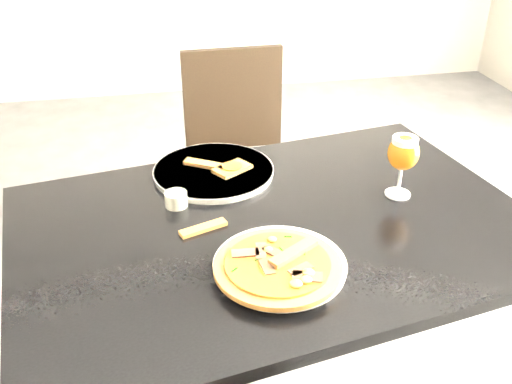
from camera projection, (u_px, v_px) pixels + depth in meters
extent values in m
cube|color=black|center=(276.00, 228.00, 1.34)|extent=(1.32, 0.99, 0.03)
cylinder|color=black|center=(55.00, 312.00, 1.64)|extent=(0.05, 0.05, 0.72)
cylinder|color=black|center=(381.00, 236.00, 1.97)|extent=(0.05, 0.05, 0.72)
cube|color=black|center=(243.00, 176.00, 2.19)|extent=(0.42, 0.42, 0.04)
cylinder|color=black|center=(209.00, 254.00, 2.14)|extent=(0.03, 0.03, 0.42)
cylinder|color=black|center=(294.00, 243.00, 2.20)|extent=(0.03, 0.03, 0.42)
cylinder|color=black|center=(198.00, 209.00, 2.41)|extent=(0.03, 0.03, 0.42)
cylinder|color=black|center=(273.00, 200.00, 2.48)|extent=(0.03, 0.03, 0.42)
cube|color=black|center=(233.00, 100.00, 2.23)|extent=(0.39, 0.04, 0.41)
cylinder|color=silver|center=(280.00, 265.00, 1.18)|extent=(0.33, 0.33, 0.01)
cylinder|color=#915A23|center=(278.00, 267.00, 1.16)|extent=(0.26, 0.26, 0.01)
cylinder|color=#AE440E|center=(278.00, 263.00, 1.15)|extent=(0.22, 0.22, 0.01)
cube|color=#452F1E|center=(291.00, 260.00, 1.15)|extent=(0.05, 0.03, 0.00)
cube|color=#452F1E|center=(284.00, 248.00, 1.19)|extent=(0.05, 0.06, 0.00)
cube|color=#452F1E|center=(256.00, 247.00, 1.19)|extent=(0.05, 0.06, 0.00)
cube|color=#452F1E|center=(264.00, 263.00, 1.14)|extent=(0.05, 0.03, 0.00)
cube|color=#452F1E|center=(271.00, 275.00, 1.11)|extent=(0.05, 0.06, 0.00)
cube|color=#452F1E|center=(301.00, 277.00, 1.11)|extent=(0.05, 0.06, 0.00)
ellipsoid|color=gold|center=(285.00, 257.00, 1.16)|extent=(0.02, 0.02, 0.01)
ellipsoid|color=gold|center=(272.00, 242.00, 1.20)|extent=(0.02, 0.02, 0.01)
ellipsoid|color=gold|center=(269.00, 258.00, 1.15)|extent=(0.02, 0.02, 0.01)
ellipsoid|color=gold|center=(253.00, 273.00, 1.11)|extent=(0.02, 0.02, 0.01)
ellipsoid|color=gold|center=(280.00, 266.00, 1.13)|extent=(0.02, 0.02, 0.01)
ellipsoid|color=gold|center=(309.00, 267.00, 1.13)|extent=(0.02, 0.02, 0.01)
cube|color=#0C3F0B|center=(279.00, 258.00, 1.16)|extent=(0.01, 0.02, 0.00)
cube|color=#0C3F0B|center=(270.00, 250.00, 1.18)|extent=(0.01, 0.02, 0.00)
cube|color=#0C3F0B|center=(251.00, 249.00, 1.19)|extent=(0.01, 0.02, 0.00)
cube|color=#0C3F0B|center=(264.00, 260.00, 1.15)|extent=(0.02, 0.01, 0.00)
cube|color=#0C3F0B|center=(252.00, 268.00, 1.13)|extent=(0.02, 0.01, 0.00)
cube|color=#0C3F0B|center=(273.00, 265.00, 1.14)|extent=(0.02, 0.01, 0.00)
cube|color=#0C3F0B|center=(275.00, 275.00, 1.11)|extent=(0.01, 0.02, 0.00)
cube|color=#0C3F0B|center=(291.00, 283.00, 1.09)|extent=(0.01, 0.02, 0.00)
cube|color=#0C3F0B|center=(289.00, 267.00, 1.13)|extent=(0.01, 0.02, 0.00)
cube|color=#0C3F0B|center=(306.00, 265.00, 1.14)|extent=(0.02, 0.01, 0.00)
cube|color=#0C3F0B|center=(284.00, 260.00, 1.15)|extent=(0.02, 0.01, 0.00)
cube|color=#0C3F0B|center=(290.00, 252.00, 1.18)|extent=(0.02, 0.01, 0.00)
cube|color=#915A23|center=(290.00, 250.00, 1.18)|extent=(0.12, 0.09, 0.01)
cylinder|color=silver|center=(214.00, 171.00, 1.54)|extent=(0.34, 0.34, 0.02)
cube|color=#915A23|center=(205.00, 164.00, 1.54)|extent=(0.12, 0.09, 0.01)
cube|color=#915A23|center=(232.00, 169.00, 1.52)|extent=(0.11, 0.10, 0.01)
cylinder|color=#AE440E|center=(232.00, 166.00, 1.52)|extent=(0.05, 0.05, 0.00)
cube|color=#915A23|center=(203.00, 228.00, 1.31)|extent=(0.12, 0.06, 0.01)
cylinder|color=silver|center=(176.00, 199.00, 1.39)|extent=(0.06, 0.06, 0.04)
cylinder|color=gold|center=(176.00, 195.00, 1.38)|extent=(0.05, 0.05, 0.01)
cylinder|color=silver|center=(398.00, 194.00, 1.45)|extent=(0.06, 0.06, 0.00)
cylinder|color=silver|center=(399.00, 181.00, 1.43)|extent=(0.01, 0.01, 0.07)
ellipsoid|color=#96510E|center=(404.00, 153.00, 1.39)|extent=(0.08, 0.08, 0.09)
cylinder|color=white|center=(405.00, 140.00, 1.37)|extent=(0.06, 0.06, 0.01)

